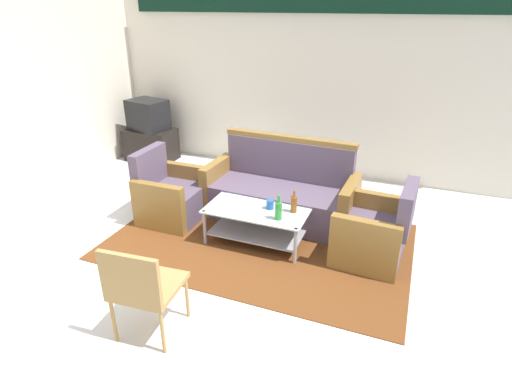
% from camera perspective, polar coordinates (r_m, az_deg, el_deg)
% --- Properties ---
extents(ground_plane, '(14.00, 14.00, 0.00)m').
position_cam_1_polar(ground_plane, '(4.13, -3.42, -11.61)').
color(ground_plane, white).
extents(wall_back, '(6.52, 0.19, 2.80)m').
position_cam_1_polar(wall_back, '(6.30, 8.41, 15.57)').
color(wall_back, silver).
rests_on(wall_back, ground).
extents(rug, '(3.22, 2.05, 0.01)m').
position_cam_1_polar(rug, '(4.68, 0.46, -6.73)').
color(rug, brown).
rests_on(rug, ground).
extents(couch, '(1.83, 0.81, 0.96)m').
position_cam_1_polar(couch, '(5.04, 3.37, -0.31)').
color(couch, '#5B4C60').
rests_on(couch, rug).
extents(armchair_left, '(0.70, 0.76, 0.85)m').
position_cam_1_polar(armchair_left, '(5.15, -11.50, -0.62)').
color(armchair_left, '#5B4C60').
rests_on(armchair_left, rug).
extents(armchair_right, '(0.74, 0.80, 0.85)m').
position_cam_1_polar(armchair_right, '(4.42, 15.79, -5.51)').
color(armchair_right, '#5B4C60').
rests_on(armchair_right, rug).
extents(coffee_table, '(1.10, 0.60, 0.40)m').
position_cam_1_polar(coffee_table, '(4.55, 0.18, -3.85)').
color(coffee_table, silver).
rests_on(coffee_table, rug).
extents(bottle_brown, '(0.07, 0.07, 0.25)m').
position_cam_1_polar(bottle_brown, '(4.39, 5.18, -1.63)').
color(bottle_brown, brown).
rests_on(bottle_brown, coffee_table).
extents(bottle_green, '(0.07, 0.07, 0.27)m').
position_cam_1_polar(bottle_green, '(4.23, 3.08, -2.51)').
color(bottle_green, '#2D8C38').
rests_on(bottle_green, coffee_table).
extents(cup, '(0.08, 0.08, 0.10)m').
position_cam_1_polar(cup, '(4.46, 1.93, -1.71)').
color(cup, '#2659A5').
rests_on(cup, coffee_table).
extents(tv_stand, '(0.80, 0.50, 0.52)m').
position_cam_1_polar(tv_stand, '(7.23, -14.12, 6.33)').
color(tv_stand, black).
rests_on(tv_stand, ground).
extents(television, '(0.68, 0.56, 0.48)m').
position_cam_1_polar(television, '(7.10, -14.52, 10.17)').
color(television, black).
rests_on(television, tv_stand).
extents(wicker_chair, '(0.52, 0.52, 0.84)m').
position_cam_1_polar(wicker_chair, '(3.33, -15.36, -12.15)').
color(wicker_chair, '#AD844C').
rests_on(wicker_chair, ground).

